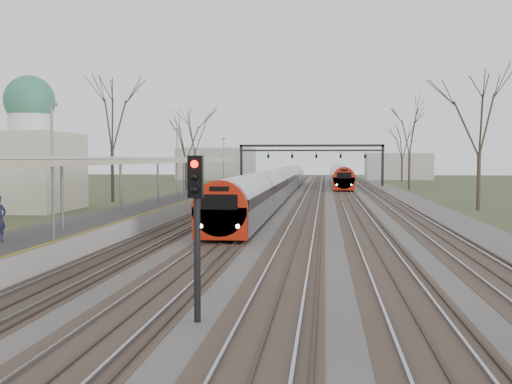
{
  "coord_description": "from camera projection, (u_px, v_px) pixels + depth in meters",
  "views": [
    {
      "loc": [
        2.29,
        -8.65,
        4.03
      ],
      "look_at": [
        -1.87,
        29.88,
        2.0
      ],
      "focal_mm": 45.0,
      "sensor_mm": 36.0,
      "label": 1
    }
  ],
  "objects": [
    {
      "name": "track_bed",
      "position": [
        305.0,
        198.0,
        63.62
      ],
      "size": [
        24.0,
        160.0,
        0.22
      ],
      "color": "#474442",
      "rests_on": "ground"
    },
    {
      "name": "platform",
      "position": [
        170.0,
        206.0,
        47.22
      ],
      "size": [
        3.5,
        69.0,
        1.0
      ],
      "primitive_type": "cube",
      "color": "#9E9B93",
      "rests_on": "ground"
    },
    {
      "name": "canopy",
      "position": [
        154.0,
        160.0,
        42.55
      ],
      "size": [
        4.1,
        50.0,
        3.11
      ],
      "color": "slate",
      "rests_on": "platform"
    },
    {
      "name": "dome_building",
      "position": [
        9.0,
        163.0,
        48.9
      ],
      "size": [
        10.0,
        8.0,
        10.3
      ],
      "color": "beige",
      "rests_on": "ground"
    },
    {
      "name": "signal_gantry",
      "position": [
        311.0,
        152.0,
        93.13
      ],
      "size": [
        21.0,
        0.59,
        6.08
      ],
      "color": "black",
      "rests_on": "ground"
    },
    {
      "name": "tree_west_far",
      "position": [
        112.0,
        114.0,
        58.1
      ],
      "size": [
        5.5,
        5.5,
        11.33
      ],
      "color": "#2D231C",
      "rests_on": "ground"
    },
    {
      "name": "tree_east_far",
      "position": [
        480.0,
        116.0,
        48.86
      ],
      "size": [
        5.0,
        5.0,
        10.3
      ],
      "color": "#2D231C",
      "rests_on": "ground"
    },
    {
      "name": "train_near",
      "position": [
        279.0,
        183.0,
        66.3
      ],
      "size": [
        2.62,
        75.21,
        3.05
      ],
      "color": "#9A9CA3",
      "rests_on": "ground"
    },
    {
      "name": "train_far",
      "position": [
        340.0,
        175.0,
        97.25
      ],
      "size": [
        2.62,
        45.21,
        3.05
      ],
      "color": "#9A9CA3",
      "rests_on": "ground"
    },
    {
      "name": "signal_post",
      "position": [
        196.0,
        213.0,
        15.22
      ],
      "size": [
        0.35,
        0.45,
        4.1
      ],
      "color": "black",
      "rests_on": "ground"
    }
  ]
}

